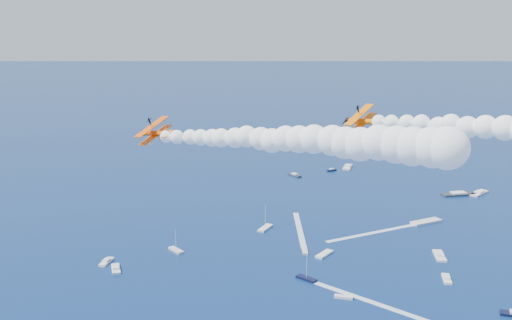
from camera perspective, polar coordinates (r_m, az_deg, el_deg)
The scene contains 5 objects.
biplane_lead at distance 108.73m, azimuth 9.90°, elevation 3.53°, with size 7.11×7.98×4.81m, color orange, non-canonical shape.
biplane_trail at distance 116.54m, azimuth -9.23°, elevation 2.45°, with size 7.45×8.35×5.03m, color #FF5505, non-canonical shape.
smoke_trail_trail at distance 98.25m, azimuth 2.90°, elevation 1.87°, with size 57.88×9.38×10.39m, color white, non-canonical shape.
spectator_boats at distance 230.08m, azimuth 19.23°, elevation -6.48°, with size 208.93×163.42×0.70m.
boat_wakes at distance 205.73m, azimuth 8.28°, elevation -8.31°, with size 80.34×67.06×0.04m.
Camera 1 is at (62.52, -72.63, 75.71)m, focal length 43.25 mm.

